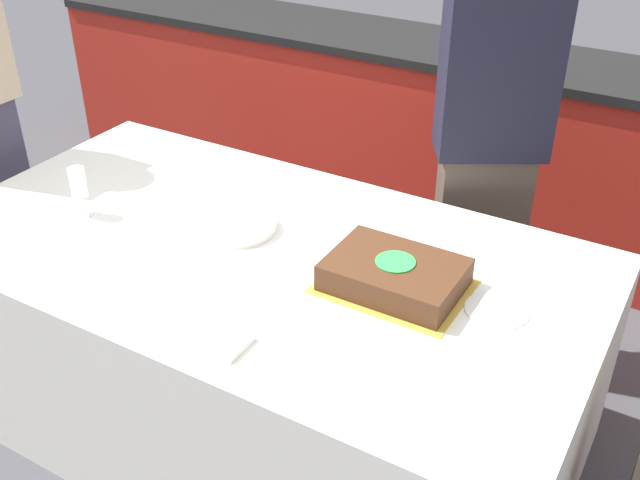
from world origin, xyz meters
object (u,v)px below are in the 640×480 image
object	(u,v)px
wine_glass	(78,184)
person_cutting_cake	(490,142)
cake	(395,275)
plate_stack	(240,225)

from	to	relation	value
wine_glass	person_cutting_cake	bearing A→B (deg)	39.89
cake	person_cutting_cake	size ratio (longest dim) A/B	0.24
plate_stack	person_cutting_cake	distance (m)	0.91
cake	plate_stack	world-z (taller)	cake
cake	plate_stack	bearing A→B (deg)	175.97
plate_stack	wine_glass	world-z (taller)	wine_glass
wine_glass	person_cutting_cake	world-z (taller)	person_cutting_cake
wine_glass	plate_stack	bearing A→B (deg)	19.62
cake	plate_stack	xyz separation A→B (m)	(-0.56, 0.04, -0.02)
wine_glass	person_cutting_cake	distance (m)	1.39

